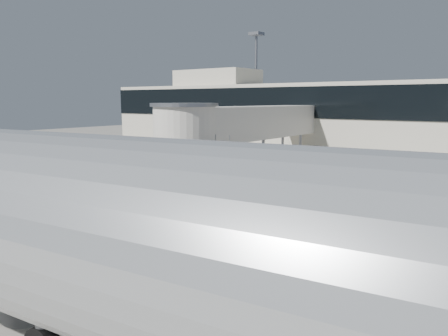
{
  "coord_description": "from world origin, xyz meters",
  "views": [
    {
      "loc": [
        16.72,
        -17.1,
        6.23
      ],
      "look_at": [
        0.51,
        4.62,
        2.0
      ],
      "focal_mm": 35.0,
      "sensor_mm": 36.0,
      "label": 1
    }
  ],
  "objects_px": {
    "box_cart_far": "(125,189)",
    "minivan": "(388,172)",
    "ground_worker": "(190,199)",
    "suitcase_cart": "(258,202)",
    "belt_loader": "(211,149)",
    "aircraft": "(302,280)",
    "baggage_tug": "(250,192)",
    "box_cart_near": "(151,206)"
  },
  "relations": [
    {
      "from": "suitcase_cart",
      "to": "ground_worker",
      "type": "bearing_deg",
      "value": -155.43
    },
    {
      "from": "suitcase_cart",
      "to": "ground_worker",
      "type": "distance_m",
      "value": 3.85
    },
    {
      "from": "baggage_tug",
      "to": "suitcase_cart",
      "type": "distance_m",
      "value": 3.03
    },
    {
      "from": "minivan",
      "to": "box_cart_near",
      "type": "bearing_deg",
      "value": -131.39
    },
    {
      "from": "baggage_tug",
      "to": "aircraft",
      "type": "relative_size",
      "value": 0.1
    },
    {
      "from": "baggage_tug",
      "to": "box_cart_near",
      "type": "xyz_separation_m",
      "value": [
        -2.16,
        -6.52,
        0.04
      ]
    },
    {
      "from": "suitcase_cart",
      "to": "ground_worker",
      "type": "xyz_separation_m",
      "value": [
        -2.72,
        -2.7,
        0.34
      ]
    },
    {
      "from": "box_cart_far",
      "to": "ground_worker",
      "type": "distance_m",
      "value": 6.18
    },
    {
      "from": "baggage_tug",
      "to": "aircraft",
      "type": "bearing_deg",
      "value": -33.9
    },
    {
      "from": "ground_worker",
      "to": "aircraft",
      "type": "relative_size",
      "value": 0.08
    },
    {
      "from": "box_cart_near",
      "to": "ground_worker",
      "type": "distance_m",
      "value": 2.16
    },
    {
      "from": "baggage_tug",
      "to": "box_cart_near",
      "type": "distance_m",
      "value": 6.87
    },
    {
      "from": "box_cart_near",
      "to": "aircraft",
      "type": "height_order",
      "value": "aircraft"
    },
    {
      "from": "ground_worker",
      "to": "minivan",
      "type": "xyz_separation_m",
      "value": [
        6.2,
        15.09,
        0.12
      ]
    },
    {
      "from": "baggage_tug",
      "to": "minivan",
      "type": "distance_m",
      "value": 11.54
    },
    {
      "from": "baggage_tug",
      "to": "box_cart_near",
      "type": "height_order",
      "value": "box_cart_near"
    },
    {
      "from": "baggage_tug",
      "to": "belt_loader",
      "type": "distance_m",
      "value": 22.99
    },
    {
      "from": "ground_worker",
      "to": "minivan",
      "type": "height_order",
      "value": "ground_worker"
    },
    {
      "from": "box_cart_near",
      "to": "minivan",
      "type": "relative_size",
      "value": 0.77
    },
    {
      "from": "belt_loader",
      "to": "baggage_tug",
      "type": "bearing_deg",
      "value": -33.12
    },
    {
      "from": "baggage_tug",
      "to": "minivan",
      "type": "relative_size",
      "value": 0.5
    },
    {
      "from": "aircraft",
      "to": "suitcase_cart",
      "type": "bearing_deg",
      "value": 118.14
    },
    {
      "from": "suitcase_cart",
      "to": "minivan",
      "type": "xyz_separation_m",
      "value": [
        3.48,
        12.39,
        0.47
      ]
    },
    {
      "from": "box_cart_near",
      "to": "minivan",
      "type": "bearing_deg",
      "value": 42.38
    },
    {
      "from": "box_cart_near",
      "to": "box_cart_far",
      "type": "distance_m",
      "value": 5.18
    },
    {
      "from": "minivan",
      "to": "belt_loader",
      "type": "relative_size",
      "value": 1.23
    },
    {
      "from": "box_cart_far",
      "to": "belt_loader",
      "type": "distance_m",
      "value": 22.64
    },
    {
      "from": "box_cart_far",
      "to": "belt_loader",
      "type": "height_order",
      "value": "belt_loader"
    },
    {
      "from": "suitcase_cart",
      "to": "box_cart_near",
      "type": "relative_size",
      "value": 1.11
    },
    {
      "from": "ground_worker",
      "to": "belt_loader",
      "type": "bearing_deg",
      "value": 138.72
    },
    {
      "from": "baggage_tug",
      "to": "suitcase_cart",
      "type": "relative_size",
      "value": 0.59
    },
    {
      "from": "box_cart_far",
      "to": "minivan",
      "type": "bearing_deg",
      "value": 53.62
    },
    {
      "from": "box_cart_near",
      "to": "box_cart_far",
      "type": "bearing_deg",
      "value": 131.54
    },
    {
      "from": "baggage_tug",
      "to": "suitcase_cart",
      "type": "bearing_deg",
      "value": -27.93
    },
    {
      "from": "baggage_tug",
      "to": "box_cart_far",
      "type": "xyz_separation_m",
      "value": [
        -6.83,
        -4.28,
        0.05
      ]
    },
    {
      "from": "minivan",
      "to": "ground_worker",
      "type": "bearing_deg",
      "value": -129.02
    },
    {
      "from": "baggage_tug",
      "to": "minivan",
      "type": "height_order",
      "value": "minivan"
    },
    {
      "from": "ground_worker",
      "to": "baggage_tug",
      "type": "bearing_deg",
      "value": 94.66
    },
    {
      "from": "suitcase_cart",
      "to": "belt_loader",
      "type": "bearing_deg",
      "value": 114.11
    },
    {
      "from": "suitcase_cart",
      "to": "minivan",
      "type": "distance_m",
      "value": 12.88
    },
    {
      "from": "box_cart_far",
      "to": "aircraft",
      "type": "height_order",
      "value": "aircraft"
    },
    {
      "from": "belt_loader",
      "to": "box_cart_near",
      "type": "bearing_deg",
      "value": -46.32
    }
  ]
}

